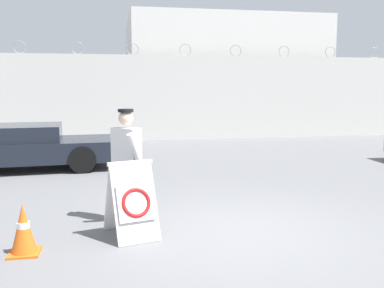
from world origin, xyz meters
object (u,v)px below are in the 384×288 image
object	(u,v)px
security_guard	(126,159)
traffic_cone_near	(23,229)
parked_car_front_coupe	(26,146)
barricade_sign	(132,199)

from	to	relation	value
security_guard	traffic_cone_near	bearing A→B (deg)	-97.41
traffic_cone_near	parked_car_front_coupe	world-z (taller)	parked_car_front_coupe
parked_car_front_coupe	barricade_sign	bearing A→B (deg)	-70.41
security_guard	parked_car_front_coupe	distance (m)	5.43
security_guard	traffic_cone_near	world-z (taller)	security_guard
barricade_sign	traffic_cone_near	world-z (taller)	barricade_sign
security_guard	parked_car_front_coupe	xyz separation A→B (m)	(-2.41, 4.85, -0.41)
barricade_sign	traffic_cone_near	distance (m)	1.47
security_guard	barricade_sign	bearing A→B (deg)	-43.20
traffic_cone_near	parked_car_front_coupe	size ratio (longest dim) A/B	0.15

